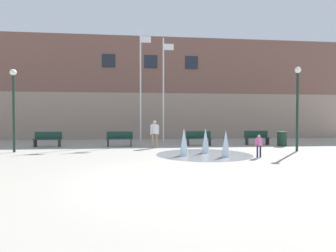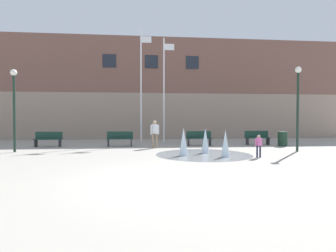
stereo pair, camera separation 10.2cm
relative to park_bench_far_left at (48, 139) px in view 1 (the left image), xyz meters
The scene contains 14 objects.
ground_plane 11.42m from the park_bench_far_left, 55.52° to the right, with size 100.00×100.00×0.00m, color #9E998E.
library_building 11.56m from the park_bench_far_left, 53.64° to the left, with size 36.00×6.05×8.69m.
splash_fountain 9.68m from the park_bench_far_left, 28.02° to the right, with size 4.51×4.51×1.28m.
park_bench_far_left is the anchor object (origin of this frame).
park_bench_left_of_flagpoles 4.31m from the park_bench_far_left, ahead, with size 1.60×0.44×0.91m.
park_bench_center 9.29m from the park_bench_far_left, ahead, with size 1.60×0.44×0.91m.
park_bench_under_right_flagpole 13.19m from the park_bench_far_left, ahead, with size 1.60×0.44×0.91m.
adult_in_red 6.57m from the park_bench_far_left, 11.81° to the right, with size 0.50×0.39×1.59m.
child_with_pink_shirt 12.10m from the park_bench_far_left, 27.54° to the right, with size 0.31×0.24×0.99m.
flagpole_left 7.23m from the park_bench_far_left, 23.88° to the left, with size 0.80×0.10×8.03m.
flagpole_right 8.47m from the park_bench_far_left, 18.89° to the left, with size 0.80×0.10×7.54m.
lamp_post_left_lane 3.49m from the park_bench_far_left, 106.01° to the right, with size 0.32×0.32×4.18m.
lamp_post_right_lane 14.38m from the park_bench_far_left, 14.89° to the right, with size 0.32×0.32×4.37m.
trash_can 14.42m from the park_bench_far_left, ahead, with size 0.56×0.56×0.90m, color #193323.
Camera 1 is at (-0.82, -7.07, 1.65)m, focal length 28.00 mm.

